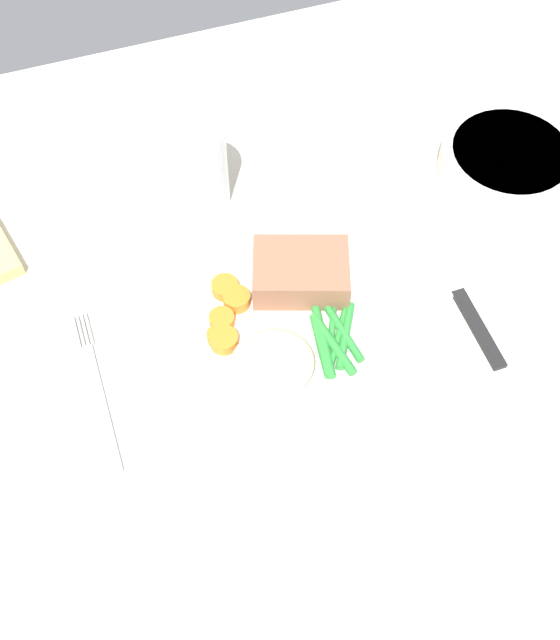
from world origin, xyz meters
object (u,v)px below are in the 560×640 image
Objects in this scene: water_glass at (194,172)px; fork at (97,390)px; salad_bowl at (508,163)px; meat_portion at (301,272)px; dinner_plate at (280,330)px; knife at (454,286)px.

fork is at bearing -127.75° from water_glass.
water_glass is 0.68× the size of salad_bowl.
fork is at bearing -166.53° from salad_bowl.
meat_portion is 26.30cm from salad_bowl.
meat_portion is at bearing -67.01° from water_glass.
dinner_plate reaches higher than knife.
salad_bowl is (25.39, 6.81, -0.84)cm from meat_portion.
salad_bowl reaches higher than dinner_plate.
meat_portion reaches higher than dinner_plate.
knife is 15.81cm from salad_bowl.
dinner_plate is at bearing 3.60° from fork.
dinner_plate reaches higher than fork.
fork is at bearing -179.15° from dinner_plate.
dinner_plate is 19.05cm from water_glass.
salad_bowl is (28.80, 10.79, 1.59)cm from dinner_plate.
salad_bowl is at bearing 15.01° from meat_portion.
salad_bowl reaches higher than knife.
meat_portion is at bearing -164.99° from salad_bowl.
knife is 1.44× the size of salad_bowl.
water_glass is at bearing 98.48° from dinner_plate.
water_glass is (-20.51, 18.84, 3.91)cm from knife.
fork is at bearing -168.45° from meat_portion.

